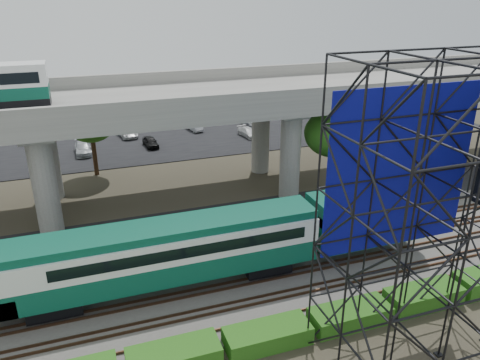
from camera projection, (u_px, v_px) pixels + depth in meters
name	position (u px, v px, depth m)	size (l,w,h in m)	color
ground	(225.00, 300.00, 28.29)	(140.00, 140.00, 0.00)	#474233
ballast_bed	(215.00, 281.00, 30.00)	(90.00, 12.00, 0.20)	slate
service_road	(185.00, 223.00, 37.44)	(90.00, 5.00, 0.08)	black
parking_lot	(142.00, 140.00, 57.95)	(90.00, 18.00, 0.08)	black
harbor_water	(122.00, 103.00, 77.17)	(140.00, 40.00, 0.03)	slate
rail_tracks	(215.00, 278.00, 29.93)	(90.00, 9.52, 0.16)	#472D1E
commuter_train	(199.00, 246.00, 28.64)	(29.30, 3.06, 4.30)	black
overpass	(153.00, 109.00, 38.81)	(80.00, 12.00, 12.40)	#9E9B93
scaffold_tower	(438.00, 231.00, 20.78)	(9.36, 6.36, 15.00)	black
hedge_strip	(268.00, 335.00, 24.63)	(34.60, 1.80, 1.20)	#225613
trees	(112.00, 143.00, 38.86)	(40.94, 16.94, 7.69)	#382314
parked_cars	(147.00, 136.00, 57.44)	(34.37, 9.34, 1.24)	white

